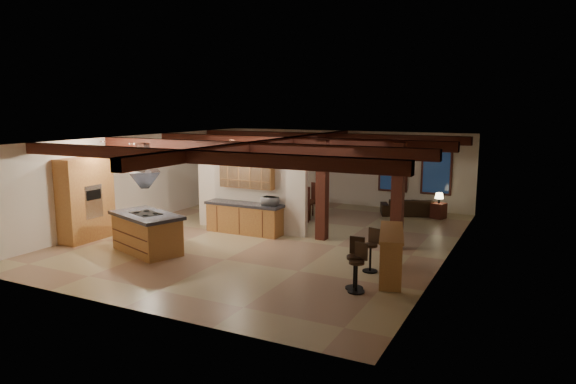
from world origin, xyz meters
name	(u,v)px	position (x,y,z in m)	size (l,w,h in m)	color
ground	(272,237)	(0.00, 0.00, 0.00)	(12.00, 12.00, 0.00)	tan
room_walls	(271,178)	(0.00, 0.00, 1.78)	(12.00, 12.00, 12.00)	silver
ceiling_beams	(271,144)	(0.00, 0.00, 2.76)	(10.00, 12.00, 0.28)	#36120D
timber_posts	(359,182)	(2.50, 0.50, 1.76)	(2.50, 0.30, 2.90)	#36120D
partition_wall	(251,196)	(-1.00, 0.50, 1.10)	(3.80, 0.18, 2.20)	silver
pantry_cabinet	(86,199)	(-4.67, -2.60, 1.20)	(0.67, 1.60, 2.40)	#AA8137
back_counter	(244,218)	(-1.00, 0.11, 0.48)	(2.50, 0.66, 0.94)	#AA8137
upper_display_cabinet	(247,172)	(-1.00, 0.31, 1.85)	(1.80, 0.36, 0.95)	#AA8137
range_hood	(145,186)	(-2.23, -2.82, 1.78)	(1.10, 1.10, 1.40)	silver
back_windows	(414,170)	(2.80, 5.93, 1.50)	(2.70, 0.07, 1.70)	#36120D
framed_art	(308,160)	(-1.50, 5.94, 1.70)	(0.65, 0.05, 0.85)	#36120D
recessed_cans	(157,142)	(-2.53, -1.93, 2.87)	(3.16, 2.46, 0.03)	silver
kitchen_island	(147,232)	(-2.23, -2.82, 0.53)	(2.39, 1.79, 1.06)	#AA8137
dining_table	(293,209)	(-0.71, 2.86, 0.29)	(1.67, 0.93, 0.59)	#391B0E
sofa	(410,207)	(2.90, 5.00, 0.30)	(2.03, 0.79, 0.59)	black
microwave	(270,201)	(-0.10, 0.11, 1.07)	(0.46, 0.31, 0.26)	silver
bar_counter	(391,246)	(4.11, -1.93, 0.73)	(1.03, 2.11, 1.08)	#AA8137
side_table	(438,211)	(3.92, 4.92, 0.27)	(0.43, 0.43, 0.53)	#36120D
table_lamp	(439,196)	(3.92, 4.92, 0.79)	(0.31, 0.31, 0.36)	black
bar_stool_a	(355,263)	(3.63, -2.98, 0.56)	(0.38, 0.38, 1.10)	black
bar_stool_b	(358,268)	(3.75, -3.16, 0.53)	(0.38, 0.39, 1.03)	black
bar_stool_c	(371,250)	(3.59, -1.72, 0.52)	(0.37, 0.38, 1.02)	black
dining_chairs	(293,200)	(-0.71, 2.86, 0.61)	(1.89, 1.89, 1.20)	#36120D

